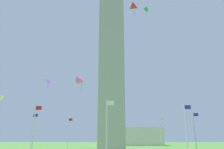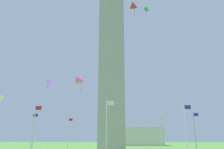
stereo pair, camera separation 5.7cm
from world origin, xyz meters
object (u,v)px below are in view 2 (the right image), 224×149
Objects in this scene: obelisk_monument at (112,38)px; distant_building at (131,137)px; flagpole_ne at (161,132)px; flagpole_s at (32,130)px; flagpole_sw at (34,128)px; kite_pink_delta at (81,80)px; kite_purple_diamond at (48,81)px; kite_green_box at (146,9)px; flagpole_w at (107,126)px; flagpole_se at (68,132)px; flagpole_n at (195,130)px; flagpole_nw at (186,127)px; kite_red_delta at (135,7)px; flagpole_e at (115,132)px.

distant_building is at bearing 82.97° from obelisk_monument.
flagpole_s is (-29.64, -12.28, 0.00)m from flagpole_ne.
flagpole_sw is 10.96m from kite_pink_delta.
kite_green_box reaches higher than kite_purple_diamond.
kite_purple_diamond is at bearing 155.41° from flagpole_w.
flagpole_w is (12.28, -5.09, 0.00)m from flagpole_sw.
flagpole_n is at bearing -22.50° from flagpole_se.
flagpole_sw is (5.09, -12.28, 0.00)m from flagpole_s.
flagpole_nw is (24.56, -24.56, 0.00)m from flagpole_se.
flagpole_nw is at bearing -90.00° from flagpole_ne.
flagpole_nw is 2.80× the size of kite_red_delta.
obelisk_monument is 6.40× the size of flagpole_nw.
flagpole_nw is (29.64, -12.28, 0.00)m from flagpole_s.
flagpole_n is 32.09m from flagpole_se.
flagpole_se is at bearing 94.29° from kite_purple_diamond.
distant_building is at bearing 74.50° from kite_purple_diamond.
flagpole_n is 27.22m from kite_green_box.
kite_pink_delta reaches higher than flagpole_s.
kite_green_box is (2.73, 4.72, 2.30)m from kite_red_delta.
flagpole_n is 1.00× the size of flagpole_sw.
flagpole_s is (-17.30, 0.00, -21.33)m from obelisk_monument.
flagpole_sw is at bearing 180.00° from flagpole_nw.
kite_purple_diamond reaches higher than flagpole_se.
kite_red_delta is (4.73, -12.28, 0.55)m from obelisk_monument.
kite_pink_delta reaches higher than flagpole_se.
flagpole_n is 31.45m from kite_purple_diamond.
flagpole_e is at bearing 112.50° from flagpole_nw.
kite_green_box is 0.07× the size of distant_building.
flagpole_n is at bearing -67.50° from flagpole_ne.
kite_green_box is at bearing -16.98° from flagpole_s.
obelisk_monument is 6.40× the size of flagpole_ne.
kite_red_delta is 17.29m from kite_pink_delta.
flagpole_ne is at bearing 72.79° from kite_red_delta.
flagpole_se is 13.29m from flagpole_s.
kite_red_delta reaches higher than flagpole_se.
kite_purple_diamond is 0.57× the size of kite_red_delta.
kite_red_delta is (16.95, -0.00, 21.88)m from flagpole_sw.
kite_purple_diamond reaches higher than flagpole_sw.
flagpole_s is 16.31m from kite_purple_diamond.
kite_pink_delta is (7.88, -2.13, 7.32)m from flagpole_sw.
flagpole_s is 13.29m from flagpole_sw.
flagpole_s is at bearing -112.50° from flagpole_se.
kite_green_box is (-9.96, -7.56, 24.18)m from flagpole_n.
flagpole_ne is at bearing 22.50° from flagpole_s.
flagpole_n and flagpole_ne have the same top height.
kite_red_delta is at bearing -0.01° from flagpole_sw.
kite_purple_diamond is (-10.41, 4.76, 7.68)m from flagpole_w.
flagpole_n is at bearing 44.05° from kite_red_delta.
flagpole_w is at bearing -95.01° from distant_building.
flagpole_nw is 2.82× the size of kite_pink_delta.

